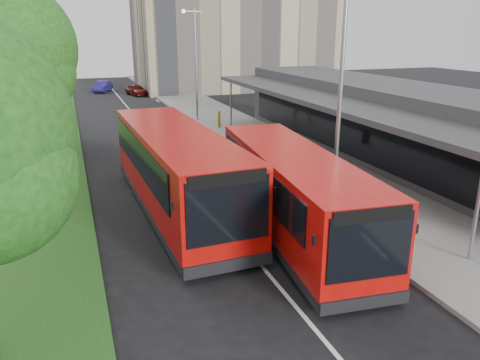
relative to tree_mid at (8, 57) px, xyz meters
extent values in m
plane|color=black|center=(7.01, -9.05, -5.65)|extent=(120.00, 120.00, 0.00)
cube|color=slate|center=(13.01, 10.95, -5.57)|extent=(5.00, 80.00, 0.15)
cube|color=#1C4D18|center=(0.01, 10.95, -5.60)|extent=(5.00, 80.00, 0.10)
cube|color=silver|center=(7.01, 5.95, -5.64)|extent=(0.12, 70.00, 0.01)
cube|color=silver|center=(10.31, -11.05, -5.64)|extent=(0.12, 2.00, 0.01)
cube|color=silver|center=(10.31, -5.05, -5.64)|extent=(0.12, 2.00, 0.01)
cube|color=silver|center=(10.31, 0.95, -5.64)|extent=(0.12, 2.00, 0.01)
cube|color=silver|center=(10.31, 6.95, -5.64)|extent=(0.12, 2.00, 0.01)
cube|color=silver|center=(10.31, 12.95, -5.64)|extent=(0.12, 2.00, 0.01)
cube|color=silver|center=(10.31, 18.95, -5.64)|extent=(0.12, 2.00, 0.01)
cube|color=silver|center=(10.31, 24.95, -5.64)|extent=(0.12, 2.00, 0.01)
cube|color=silver|center=(10.31, 30.95, -5.64)|extent=(0.12, 2.00, 0.01)
cube|color=silver|center=(10.31, 36.95, -5.64)|extent=(0.12, 2.00, 0.01)
cube|color=tan|center=(21.01, 32.95, 3.35)|extent=(22.00, 12.00, 18.00)
cube|color=#333336|center=(18.01, -1.05, -3.65)|extent=(5.00, 26.00, 4.00)
cube|color=black|center=(15.49, -1.05, -4.05)|extent=(0.06, 24.00, 2.20)
cube|color=#333336|center=(14.21, -1.05, -2.35)|extent=(2.80, 26.00, 0.25)
cylinder|color=gray|center=(12.91, -12.05, -4.00)|extent=(0.12, 0.12, 3.30)
cylinder|color=gray|center=(12.91, 9.95, -4.00)|extent=(0.12, 0.12, 3.30)
cylinder|color=#331F14|center=(0.01, -0.05, -3.51)|extent=(0.36, 0.36, 4.27)
sphere|color=#154312|center=(0.01, -0.05, 0.38)|extent=(5.44, 5.44, 5.44)
sphere|color=#154312|center=(0.61, -0.45, -0.60)|extent=(3.89, 3.89, 3.89)
cylinder|color=#331F14|center=(0.01, 11.95, -3.67)|extent=(0.36, 0.36, 3.95)
sphere|color=#154312|center=(0.01, 11.95, -0.08)|extent=(5.03, 5.03, 5.03)
sphere|color=#154312|center=(0.61, 11.55, -0.98)|extent=(3.59, 3.59, 3.59)
sphere|color=#154312|center=(-0.49, 12.45, -0.71)|extent=(3.95, 3.95, 3.95)
cylinder|color=gray|center=(11.21, -7.05, -1.50)|extent=(0.16, 0.16, 8.00)
cylinder|color=gray|center=(11.21, 12.95, -1.50)|extent=(0.16, 0.16, 8.00)
cylinder|color=gray|center=(11.01, 12.95, 2.30)|extent=(1.40, 0.10, 0.10)
sphere|color=silver|center=(10.41, 12.95, 2.30)|extent=(0.28, 0.28, 0.28)
cube|color=#BD0C0A|center=(8.88, -8.29, -4.05)|extent=(3.33, 10.19, 2.53)
cube|color=black|center=(8.88, -8.29, -5.28)|extent=(3.35, 10.21, 0.29)
cube|color=black|center=(8.40, -13.29, -3.79)|extent=(2.14, 0.25, 1.67)
cube|color=black|center=(9.36, -3.29, -3.65)|extent=(2.09, 0.25, 1.24)
cube|color=black|center=(7.70, -7.89, -3.60)|extent=(0.87, 8.54, 1.14)
cube|color=black|center=(10.11, -8.12, -3.60)|extent=(0.87, 8.54, 1.14)
cube|color=black|center=(8.40, -13.30, -5.27)|extent=(2.38, 0.31, 0.33)
cube|color=black|center=(8.40, -13.30, -2.98)|extent=(2.00, 0.23, 0.33)
cube|color=black|center=(7.09, -12.95, -3.55)|extent=(0.09, 0.09, 0.24)
cube|color=black|center=(9.75, -13.21, -3.55)|extent=(0.09, 0.09, 0.24)
cylinder|color=black|center=(7.57, -11.42, -5.22)|extent=(0.37, 0.88, 0.86)
cylinder|color=black|center=(9.57, -11.61, -5.22)|extent=(0.37, 0.88, 0.86)
cylinder|color=black|center=(8.19, -4.96, -5.22)|extent=(0.37, 0.88, 0.86)
cylinder|color=black|center=(10.19, -5.16, -5.22)|extent=(0.37, 0.88, 0.86)
cube|color=#BD0C0A|center=(5.66, -4.89, -3.88)|extent=(3.04, 11.18, 2.80)
cube|color=black|center=(5.66, -4.89, -5.25)|extent=(3.06, 11.21, 0.32)
cube|color=black|center=(5.86, -10.46, -3.59)|extent=(2.38, 0.14, 1.85)
cube|color=black|center=(5.46, 0.67, -3.43)|extent=(2.33, 0.13, 1.37)
cube|color=black|center=(4.31, -4.62, -3.38)|extent=(0.40, 9.51, 1.27)
cube|color=black|center=(6.99, -4.53, -3.38)|extent=(0.40, 9.51, 1.27)
cube|color=black|center=(5.86, -10.47, -5.22)|extent=(2.64, 0.18, 0.37)
cube|color=black|center=(5.86, -10.47, -2.69)|extent=(2.22, 0.12, 0.37)
cube|color=black|center=(4.38, -10.28, -3.32)|extent=(0.08, 0.08, 0.26)
cube|color=black|center=(7.33, -10.17, -3.32)|extent=(0.08, 0.08, 0.26)
cylinder|color=black|center=(4.68, -8.52, -5.17)|extent=(0.35, 0.96, 0.95)
cylinder|color=black|center=(6.90, -8.44, -5.17)|extent=(0.35, 0.96, 0.95)
cylinder|color=black|center=(4.42, -1.34, -5.17)|extent=(0.35, 0.96, 0.95)
cylinder|color=black|center=(6.64, -1.26, -5.17)|extent=(0.35, 0.96, 0.95)
cylinder|color=#331E15|center=(12.07, 1.98, -5.08)|extent=(0.55, 0.55, 0.84)
cylinder|color=yellow|center=(11.88, 9.52, -4.94)|extent=(0.18, 0.18, 1.12)
imported|color=#50100B|center=(8.96, 29.71, -5.06)|extent=(2.23, 3.68, 1.17)
imported|color=navy|center=(5.78, 33.92, -5.04)|extent=(2.53, 3.87, 1.20)
camera|label=1|loc=(2.17, -21.55, 1.05)|focal=35.00mm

